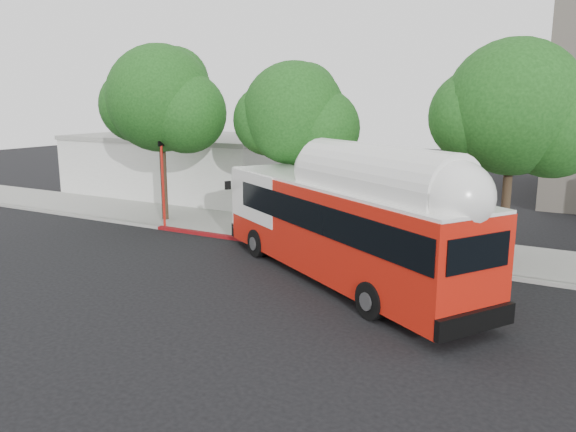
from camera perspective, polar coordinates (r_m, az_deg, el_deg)
ground at (r=22.98m, az=-4.42°, el=-5.44°), size 120.00×120.00×0.00m
sidewalk at (r=28.40m, az=2.83°, el=-1.91°), size 60.00×5.00×0.15m
curb_strip at (r=26.16m, az=0.30°, el=-3.09°), size 60.00×0.30×0.15m
red_curb_segment at (r=27.69m, az=-5.15°, el=-2.29°), size 10.00×0.32×0.16m
street_tree_left at (r=31.57m, az=-12.12°, el=11.19°), size 6.67×5.80×9.74m
street_tree_mid at (r=27.49m, az=1.41°, el=9.93°), size 5.75×5.00×8.62m
street_tree_right at (r=24.28m, az=22.95°, el=9.61°), size 6.21×5.40×9.18m
low_commercial_bldg at (r=41.81m, az=-9.92°, el=5.23°), size 16.20×10.20×4.25m
transit_bus at (r=21.17m, az=5.39°, el=-1.35°), size 13.60×9.75×4.28m
signal_pole at (r=30.36m, az=-12.59°, el=3.17°), size 0.13×0.44×4.67m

